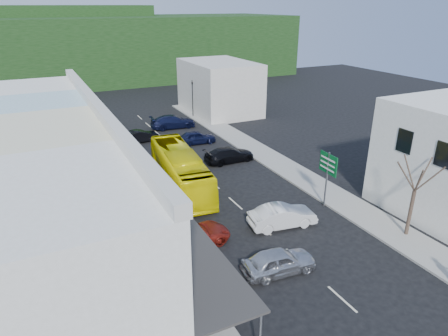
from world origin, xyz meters
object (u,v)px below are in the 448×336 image
pedestrian_left (126,217)px  street_tree (414,191)px  direction_sign (327,180)px  bus (180,170)px  car_white (282,217)px  traffic_signal (193,99)px  car_red (194,235)px  car_silver (279,262)px

pedestrian_left → street_tree: bearing=-128.4°
direction_sign → bus: bearing=139.9°
pedestrian_left → direction_sign: direction_sign is taller
pedestrian_left → direction_sign: bearing=-112.4°
bus → car_white: bearing=-59.5°
pedestrian_left → traffic_signal: size_ratio=0.34×
car_white → car_red: (-6.31, 0.58, 0.00)m
car_silver → car_white: 5.22m
car_silver → direction_sign: direction_sign is taller
pedestrian_left → car_silver: bearing=-151.8°
direction_sign → street_tree: street_tree is taller
direction_sign → traffic_signal: traffic_signal is taller
bus → pedestrian_left: size_ratio=6.82×
bus → car_white: bus is taller
car_red → traffic_signal: 31.20m
car_red → traffic_signal: (11.60, 28.91, 1.77)m
bus → car_red: bearing=-98.8°
car_white → street_tree: size_ratio=0.67×
street_tree → bus: bearing=128.3°
pedestrian_left → car_red: bearing=-146.8°
car_silver → car_red: size_ratio=0.96×
car_white → direction_sign: size_ratio=1.02×
direction_sign → street_tree: (2.16, -5.72, 1.10)m
car_white → pedestrian_left: size_ratio=2.59×
car_red → street_tree: size_ratio=0.71×
car_silver → car_red: 5.80m
bus → car_silver: bearing=-79.5°
car_silver → street_tree: (9.75, -0.42, 2.56)m
car_white → car_red: 6.33m
bus → pedestrian_left: (-5.62, -4.79, -0.55)m
car_red → direction_sign: 10.95m
car_red → street_tree: 14.24m
pedestrian_left → direction_sign: size_ratio=0.39×
car_white → pedestrian_left: (-9.70, 4.19, 0.30)m
car_silver → car_white: (3.06, 4.22, 0.00)m
car_red → pedestrian_left: size_ratio=2.71×
pedestrian_left → car_white: bearing=-123.4°
direction_sign → car_silver: bearing=-142.6°
direction_sign → street_tree: size_ratio=0.66×
car_white → street_tree: (6.69, -4.65, 2.56)m
car_silver → car_red: bearing=38.9°
car_silver → street_tree: size_ratio=0.67×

